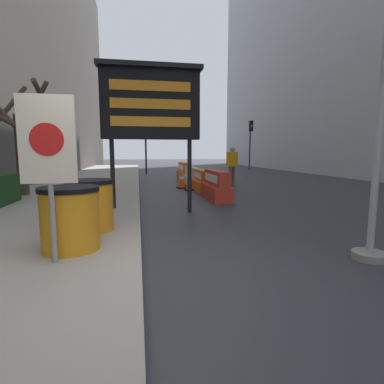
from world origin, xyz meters
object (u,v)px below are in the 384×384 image
object	(u,v)px
message_board	(151,104)
traffic_cone_mid	(225,180)
warning_sign	(48,151)
jersey_barrier_red_striped	(216,187)
jersey_barrier_cream	(192,177)
traffic_cone_far	(182,179)
jersey_barrier_orange_near	(184,172)
traffic_light_near_curb	(145,125)
traffic_cone_near	(189,183)
jersey_barrier_orange_far	(202,182)
traffic_light_far_side	(251,134)
barrel_drum_middle	(90,205)
barrel_drum_foreground	(70,218)
pedestrian_worker	(232,162)

from	to	relation	value
message_board	traffic_cone_mid	world-z (taller)	message_board
warning_sign	traffic_cone_mid	size ratio (longest dim) A/B	2.89
jersey_barrier_red_striped	jersey_barrier_cream	world-z (taller)	jersey_barrier_red_striped
traffic_cone_far	traffic_cone_mid	bearing A→B (deg)	-5.15
jersey_barrier_orange_near	message_board	bearing A→B (deg)	-103.56
jersey_barrier_red_striped	jersey_barrier_orange_near	size ratio (longest dim) A/B	0.91
warning_sign	traffic_light_near_curb	size ratio (longest dim) A/B	0.43
jersey_barrier_cream	jersey_barrier_orange_near	distance (m)	2.36
traffic_cone_mid	traffic_cone_far	world-z (taller)	traffic_cone_far
traffic_cone_near	traffic_cone_far	bearing A→B (deg)	102.10
jersey_barrier_orange_far	traffic_light_far_side	world-z (taller)	traffic_light_far_side
message_board	jersey_barrier_orange_far	world-z (taller)	message_board
message_board	jersey_barrier_orange_near	size ratio (longest dim) A/B	1.68
message_board	traffic_light_near_curb	xyz separation A→B (m)	(0.22, 13.12, 0.68)
barrel_drum_middle	barrel_drum_foreground	bearing A→B (deg)	-96.00
jersey_barrier_orange_far	traffic_cone_near	distance (m)	0.53
jersey_barrier_cream	traffic_cone_near	bearing A→B (deg)	-103.37
barrel_drum_middle	jersey_barrier_cream	distance (m)	8.60
barrel_drum_middle	jersey_barrier_orange_near	world-z (taller)	barrel_drum_middle
jersey_barrier_orange_near	traffic_cone_near	distance (m)	4.32
warning_sign	traffic_cone_far	xyz separation A→B (m)	(2.68, 8.34, -1.09)
barrel_drum_foreground	jersey_barrier_orange_far	world-z (taller)	barrel_drum_foreground
barrel_drum_middle	jersey_barrier_orange_far	size ratio (longest dim) A/B	0.51
jersey_barrier_cream	traffic_light_near_curb	bearing A→B (deg)	104.34
traffic_light_near_curb	traffic_light_far_side	size ratio (longest dim) A/B	1.12
warning_sign	jersey_barrier_red_striped	world-z (taller)	warning_sign
barrel_drum_middle	traffic_cone_near	size ratio (longest dim) A/B	1.47
barrel_drum_middle	traffic_light_far_side	xyz separation A→B (m)	(9.77, 18.28, 2.28)
traffic_cone_near	jersey_barrier_red_striped	bearing A→B (deg)	-78.64
jersey_barrier_orange_near	warning_sign	bearing A→B (deg)	-105.62
warning_sign	message_board	size ratio (longest dim) A/B	0.56
traffic_cone_far	pedestrian_worker	bearing A→B (deg)	19.44
warning_sign	barrel_drum_middle	bearing A→B (deg)	82.67
warning_sign	jersey_barrier_orange_far	bearing A→B (deg)	65.61
traffic_cone_near	traffic_light_near_curb	distance (m)	9.57
message_board	traffic_light_far_side	xyz separation A→B (m)	(8.68, 16.31, 0.36)
warning_sign	traffic_light_near_curb	world-z (taller)	traffic_light_near_curb
jersey_barrier_orange_far	pedestrian_worker	size ratio (longest dim) A/B	0.97
traffic_cone_near	warning_sign	bearing A→B (deg)	-110.69
barrel_drum_middle	traffic_light_near_curb	distance (m)	15.37
jersey_barrier_orange_near	barrel_drum_foreground	bearing A→B (deg)	-105.85
message_board	traffic_cone_far	bearing A→B (deg)	74.11
traffic_cone_far	traffic_cone_near	bearing A→B (deg)	-77.90
barrel_drum_foreground	traffic_cone_mid	distance (m)	8.84
traffic_light_near_curb	traffic_light_far_side	distance (m)	9.05
warning_sign	traffic_light_near_curb	bearing A→B (deg)	84.83
jersey_barrier_red_striped	pedestrian_worker	distance (m)	4.34
traffic_cone_mid	jersey_barrier_orange_near	bearing A→B (deg)	107.28
jersey_barrier_red_striped	traffic_light_near_curb	xyz separation A→B (m)	(-1.81, 11.30, 2.80)
jersey_barrier_cream	traffic_cone_far	distance (m)	1.30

